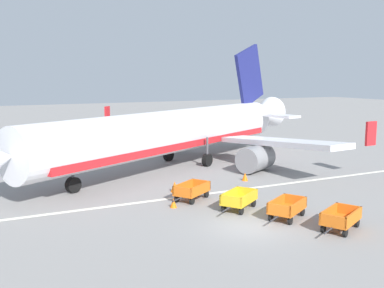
% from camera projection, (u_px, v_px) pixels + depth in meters
% --- Properties ---
extents(ground_plane, '(220.00, 220.00, 0.00)m').
position_uv_depth(ground_plane, '(249.00, 228.00, 24.02)').
color(ground_plane, gray).
extents(apron_stripe, '(120.00, 0.36, 0.01)m').
position_uv_depth(apron_stripe, '(190.00, 196.00, 30.33)').
color(apron_stripe, silver).
rests_on(apron_stripe, ground).
extents(airplane, '(34.91, 28.87, 11.34)m').
position_uv_depth(airplane, '(177.00, 132.00, 39.92)').
color(airplane, silver).
rests_on(airplane, ground).
extents(baggage_cart_nearest, '(3.50, 2.38, 1.07)m').
position_uv_depth(baggage_cart_nearest, '(341.00, 219.00, 23.62)').
color(baggage_cart_nearest, orange).
rests_on(baggage_cart_nearest, ground).
extents(baggage_cart_second_in_row, '(3.44, 2.47, 1.07)m').
position_uv_depth(baggage_cart_second_in_row, '(287.00, 208.00, 25.51)').
color(baggage_cart_second_in_row, orange).
rests_on(baggage_cart_second_in_row, ground).
extents(baggage_cart_third_in_row, '(3.36, 2.60, 1.07)m').
position_uv_depth(baggage_cart_third_in_row, '(239.00, 200.00, 27.24)').
color(baggage_cart_third_in_row, gold).
rests_on(baggage_cart_third_in_row, ground).
extents(baggage_cart_fourth_in_row, '(3.37, 2.58, 1.07)m').
position_uv_depth(baggage_cart_fourth_in_row, '(192.00, 191.00, 29.33)').
color(baggage_cart_fourth_in_row, orange).
rests_on(baggage_cart_fourth_in_row, ground).
extents(traffic_cone_near_plane, '(0.47, 0.47, 0.61)m').
position_uv_depth(traffic_cone_near_plane, '(245.00, 177.00, 34.72)').
color(traffic_cone_near_plane, orange).
rests_on(traffic_cone_near_plane, ground).
extents(traffic_cone_mid_apron, '(0.43, 0.43, 0.56)m').
position_uv_depth(traffic_cone_mid_apron, '(173.00, 203.00, 27.64)').
color(traffic_cone_mid_apron, orange).
rests_on(traffic_cone_mid_apron, ground).
extents(traffic_cone_by_carts, '(0.56, 0.56, 0.73)m').
position_uv_depth(traffic_cone_by_carts, '(175.00, 187.00, 31.34)').
color(traffic_cone_by_carts, orange).
rests_on(traffic_cone_by_carts, ground).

